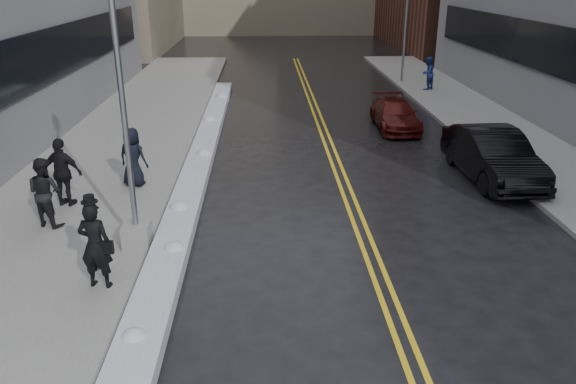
{
  "coord_description": "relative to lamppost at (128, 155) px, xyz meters",
  "views": [
    {
      "loc": [
        -0.1,
        -10.7,
        6.55
      ],
      "look_at": [
        0.48,
        2.59,
        1.3
      ],
      "focal_mm": 35.0,
      "sensor_mm": 36.0,
      "label": 1
    }
  ],
  "objects": [
    {
      "name": "car_black",
      "position": [
        10.79,
        4.79,
        -1.69
      ],
      "size": [
        2.0,
        5.18,
        1.68
      ],
      "primitive_type": "imported",
      "rotation": [
        0.0,
        0.0,
        0.04
      ],
      "color": "black",
      "rests_on": "ground"
    },
    {
      "name": "pedestrian_d",
      "position": [
        -2.61,
        2.76,
        -1.37
      ],
      "size": [
        1.27,
        0.78,
        2.02
      ],
      "primitive_type": "imported",
      "rotation": [
        0.0,
        0.0,
        2.88
      ],
      "color": "black",
      "rests_on": "sidewalk_west"
    },
    {
      "name": "traffic_signal",
      "position": [
        11.8,
        22.0,
        0.87
      ],
      "size": [
        0.16,
        0.2,
        6.0
      ],
      "color": "gray",
      "rests_on": "sidewalk_east"
    },
    {
      "name": "pedestrian_c",
      "position": [
        -0.96,
        4.32,
        -1.44
      ],
      "size": [
        1.07,
        0.87,
        1.89
      ],
      "primitive_type": "imported",
      "rotation": [
        0.0,
        0.0,
        2.81
      ],
      "color": "black",
      "rests_on": "sidewalk_west"
    },
    {
      "name": "pedestrian_b",
      "position": [
        -2.64,
        1.39,
        -1.44
      ],
      "size": [
        1.14,
        1.04,
        1.89
      ],
      "primitive_type": "imported",
      "rotation": [
        0.0,
        0.0,
        2.71
      ],
      "color": "black",
      "rests_on": "sidewalk_west"
    },
    {
      "name": "ground",
      "position": [
        3.3,
        -2.0,
        -2.53
      ],
      "size": [
        160.0,
        160.0,
        0.0
      ],
      "primitive_type": "plane",
      "color": "black",
      "rests_on": "ground"
    },
    {
      "name": "sidewalk_east",
      "position": [
        13.3,
        8.0,
        -2.46
      ],
      "size": [
        4.0,
        50.0,
        0.15
      ],
      "primitive_type": "cube",
      "color": "gray",
      "rests_on": "ground"
    },
    {
      "name": "sidewalk_west",
      "position": [
        -2.45,
        8.0,
        -2.46
      ],
      "size": [
        5.5,
        50.0,
        0.15
      ],
      "primitive_type": "cube",
      "color": "gray",
      "rests_on": "ground"
    },
    {
      "name": "lane_line_right",
      "position": [
        5.95,
        8.0,
        -2.53
      ],
      "size": [
        0.12,
        50.0,
        0.01
      ],
      "primitive_type": "cube",
      "color": "gold",
      "rests_on": "ground"
    },
    {
      "name": "car_maroon",
      "position": [
        9.01,
        11.46,
        -1.91
      ],
      "size": [
        1.82,
        4.34,
        1.25
      ],
      "primitive_type": "imported",
      "rotation": [
        0.0,
        0.0,
        -0.02
      ],
      "color": "#460E0B",
      "rests_on": "ground"
    },
    {
      "name": "snow_ridge",
      "position": [
        0.85,
        6.0,
        -2.36
      ],
      "size": [
        0.9,
        30.0,
        0.34
      ],
      "primitive_type": "cube",
      "color": "silver",
      "rests_on": "ground"
    },
    {
      "name": "pedestrian_fedora",
      "position": [
        -0.43,
        -1.88,
        -1.4
      ],
      "size": [
        0.78,
        0.58,
        1.96
      ],
      "primitive_type": "imported",
      "rotation": [
        0.0,
        0.0,
        2.98
      ],
      "color": "black",
      "rests_on": "sidewalk_west"
    },
    {
      "name": "lane_line_left",
      "position": [
        5.65,
        8.0,
        -2.53
      ],
      "size": [
        0.12,
        50.0,
        0.01
      ],
      "primitive_type": "cube",
      "color": "gold",
      "rests_on": "ground"
    },
    {
      "name": "lamppost",
      "position": [
        0.0,
        0.0,
        0.0
      ],
      "size": [
        0.65,
        0.65,
        7.62
      ],
      "color": "gray",
      "rests_on": "sidewalk_west"
    },
    {
      "name": "pedestrian_east",
      "position": [
        12.65,
        19.44,
        -1.45
      ],
      "size": [
        1.14,
        1.14,
        1.87
      ],
      "primitive_type": "imported",
      "rotation": [
        0.0,
        0.0,
        3.9
      ],
      "color": "navy",
      "rests_on": "sidewalk_east"
    },
    {
      "name": "fire_hydrant",
      "position": [
        12.3,
        8.0,
        -1.98
      ],
      "size": [
        0.26,
        0.26,
        0.73
      ],
      "color": "maroon",
      "rests_on": "sidewalk_east"
    }
  ]
}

